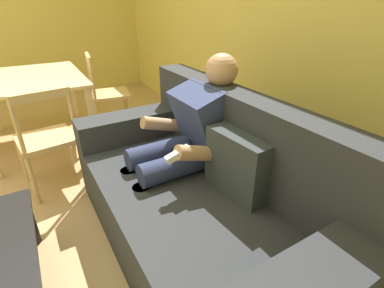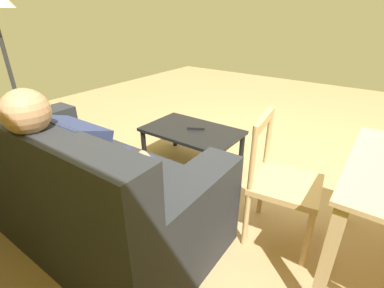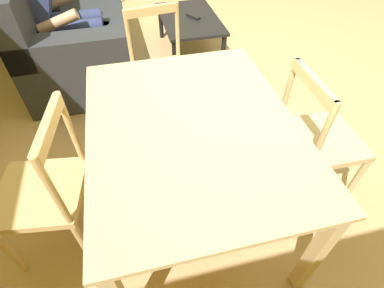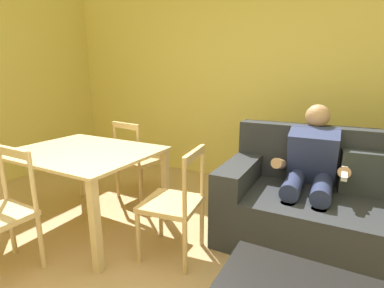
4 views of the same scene
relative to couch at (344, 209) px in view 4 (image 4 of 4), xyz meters
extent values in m
cube|color=#DBC660|center=(-0.90, 1.18, 0.99)|extent=(6.38, 0.12, 2.67)
cube|color=#282B30|center=(0.00, -0.07, -0.12)|extent=(1.95, 0.96, 0.44)
cube|color=#282B30|center=(-0.01, 0.30, 0.36)|extent=(1.94, 0.23, 0.52)
cube|color=#282B30|center=(-0.85, -0.08, 0.20)|extent=(0.25, 0.94, 0.21)
cube|color=#2E3438|center=(0.14, 0.14, 0.28)|extent=(0.41, 0.17, 0.36)
cube|color=navy|center=(-0.29, 0.20, 0.35)|extent=(0.40, 0.38, 0.56)
sphere|color=tan|center=(-0.29, 0.32, 0.70)|extent=(0.21, 0.21, 0.21)
cylinder|color=navy|center=(-0.40, -0.11, 0.17)|extent=(0.16, 0.44, 0.15)
cylinder|color=tan|center=(-0.39, -0.33, -0.12)|extent=(0.11, 0.11, 0.44)
cube|color=black|center=(-0.39, -0.41, -0.30)|extent=(0.10, 0.24, 0.08)
cylinder|color=navy|center=(-0.18, -0.10, 0.17)|extent=(0.16, 0.44, 0.15)
cylinder|color=tan|center=(-0.17, -0.32, -0.12)|extent=(0.11, 0.11, 0.44)
cube|color=black|center=(-0.17, -0.40, -0.30)|extent=(0.10, 0.24, 0.08)
cylinder|color=tan|center=(-0.54, 0.01, 0.30)|extent=(0.09, 0.35, 0.19)
cylinder|color=tan|center=(-0.04, 0.02, 0.30)|extent=(0.09, 0.35, 0.19)
cube|color=white|center=(-0.04, -0.14, 0.34)|extent=(0.04, 0.15, 0.08)
cylinder|color=black|center=(-0.54, -0.95, -0.16)|extent=(0.05, 0.05, 0.36)
cube|color=#D1B27F|center=(-2.13, -0.74, 0.39)|extent=(1.27, 0.99, 0.02)
cube|color=#D1B27F|center=(-2.72, -1.19, 0.02)|extent=(0.06, 0.06, 0.72)
cube|color=#D1B27F|center=(-1.54, -1.19, 0.02)|extent=(0.06, 0.06, 0.72)
cube|color=#D1B27F|center=(-2.72, -0.30, 0.02)|extent=(0.06, 0.06, 0.72)
cube|color=#D1B27F|center=(-1.54, -0.30, 0.02)|extent=(0.06, 0.06, 0.72)
cube|color=tan|center=(-2.13, 0.05, 0.10)|extent=(0.47, 0.47, 0.04)
cylinder|color=tan|center=(-1.92, 0.21, -0.12)|extent=(0.04, 0.04, 0.44)
cylinder|color=tan|center=(-2.29, 0.27, -0.12)|extent=(0.04, 0.04, 0.44)
cylinder|color=tan|center=(-1.97, -0.16, -0.12)|extent=(0.04, 0.04, 0.44)
cylinder|color=tan|center=(-2.34, -0.11, -0.12)|extent=(0.04, 0.04, 0.44)
cylinder|color=tan|center=(-1.97, -0.16, 0.33)|extent=(0.03, 0.03, 0.47)
cylinder|color=tan|center=(-2.34, -0.11, 0.33)|extent=(0.03, 0.03, 0.47)
cube|color=tan|center=(-2.16, -0.14, 0.53)|extent=(0.38, 0.09, 0.06)
cube|color=tan|center=(-1.19, -0.74, 0.09)|extent=(0.47, 0.47, 0.04)
cylinder|color=tan|center=(-1.41, -0.58, -0.12)|extent=(0.04, 0.04, 0.43)
cylinder|color=tan|center=(-1.36, -0.96, -0.12)|extent=(0.04, 0.04, 0.43)
cylinder|color=tan|center=(-1.03, -0.53, -0.12)|extent=(0.04, 0.04, 0.43)
cylinder|color=tan|center=(-0.98, -0.90, -0.12)|extent=(0.04, 0.04, 0.43)
cylinder|color=tan|center=(-1.03, -0.53, 0.31)|extent=(0.03, 0.03, 0.44)
cylinder|color=tan|center=(-0.98, -0.90, 0.31)|extent=(0.03, 0.03, 0.44)
cube|color=tan|center=(-1.01, -0.72, 0.50)|extent=(0.09, 0.38, 0.06)
cylinder|color=#D1B27F|center=(-2.32, -1.34, -0.12)|extent=(0.04, 0.04, 0.45)
cylinder|color=#D1B27F|center=(-1.94, -1.35, -0.12)|extent=(0.04, 0.04, 0.45)
cylinder|color=#D1B27F|center=(-2.32, -1.34, 0.33)|extent=(0.03, 0.03, 0.45)
cylinder|color=#D1B27F|center=(-1.94, -1.35, 0.33)|extent=(0.03, 0.03, 0.45)
cube|color=#D1B27F|center=(-2.13, -1.35, 0.53)|extent=(0.38, 0.04, 0.06)
camera|label=1|loc=(1.20, -0.77, 1.11)|focal=26.82mm
camera|label=2|loc=(-1.57, 0.83, 1.11)|focal=25.90mm
camera|label=3|loc=(-3.15, -0.50, 1.33)|focal=27.42mm
camera|label=4|loc=(-0.11, -2.42, 1.05)|focal=26.12mm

